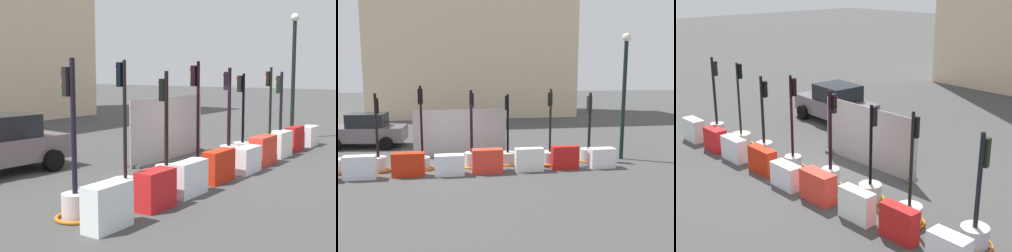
# 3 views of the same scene
# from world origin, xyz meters

# --- Properties ---
(ground_plane) EXTENTS (120.00, 120.00, 0.00)m
(ground_plane) POSITION_xyz_m (0.00, 0.00, 0.00)
(ground_plane) COLOR #444444
(traffic_light_0) EXTENTS (0.85, 0.85, 3.25)m
(traffic_light_0) POSITION_xyz_m (-5.95, -0.20, 0.57)
(traffic_light_0) COLOR beige
(traffic_light_0) RESTS_ON ground_plane
(traffic_light_1) EXTENTS (0.94, 0.94, 3.24)m
(traffic_light_1) POSITION_xyz_m (-4.25, -0.13, 0.41)
(traffic_light_1) COLOR silver
(traffic_light_1) RESTS_ON ground_plane
(traffic_light_2) EXTENTS (0.81, 0.81, 2.98)m
(traffic_light_2) POSITION_xyz_m (-2.63, -0.17, 0.50)
(traffic_light_2) COLOR silver
(traffic_light_2) RESTS_ON ground_plane
(traffic_light_3) EXTENTS (0.88, 0.88, 3.25)m
(traffic_light_3) POSITION_xyz_m (-0.98, -0.14, 0.54)
(traffic_light_3) COLOR #AFB0A8
(traffic_light_3) RESTS_ON ground_plane
(traffic_light_4) EXTENTS (0.74, 0.74, 3.07)m
(traffic_light_4) POSITION_xyz_m (0.95, -0.15, 0.57)
(traffic_light_4) COLOR silver
(traffic_light_4) RESTS_ON ground_plane
(traffic_light_5) EXTENTS (0.87, 0.87, 2.88)m
(traffic_light_5) POSITION_xyz_m (2.44, 0.06, 0.42)
(traffic_light_5) COLOR #B7B3AA
(traffic_light_5) RESTS_ON ground_plane
(traffic_light_6) EXTENTS (0.89, 0.89, 3.10)m
(traffic_light_6) POSITION_xyz_m (4.15, -0.23, 0.41)
(traffic_light_6) COLOR silver
(traffic_light_6) RESTS_ON ground_plane
(traffic_light_7) EXTENTS (0.95, 0.95, 2.92)m
(traffic_light_7) POSITION_xyz_m (5.97, 0.05, 0.50)
(traffic_light_7) COLOR silver
(traffic_light_7) RESTS_ON ground_plane
(construction_barrier_0) EXTENTS (1.02, 0.47, 0.90)m
(construction_barrier_0) POSITION_xyz_m (-6.06, -1.17, 0.45)
(construction_barrier_0) COLOR silver
(construction_barrier_0) RESTS_ON ground_plane
(construction_barrier_1) EXTENTS (0.97, 0.47, 0.86)m
(construction_barrier_1) POSITION_xyz_m (-4.44, -1.13, 0.43)
(construction_barrier_1) COLOR red
(construction_barrier_1) RESTS_ON ground_plane
(construction_barrier_2) EXTENTS (1.11, 0.42, 0.84)m
(construction_barrier_2) POSITION_xyz_m (-3.08, -1.16, 0.42)
(construction_barrier_2) COLOR white
(construction_barrier_2) RESTS_ON ground_plane
(construction_barrier_3) EXTENTS (1.16, 0.41, 0.87)m
(construction_barrier_3) POSITION_xyz_m (-1.43, -1.08, 0.43)
(construction_barrier_3) COLOR red
(construction_barrier_3) RESTS_ON ground_plane
(construction_barrier_4) EXTENTS (1.07, 0.48, 0.77)m
(construction_barrier_4) POSITION_xyz_m (0.05, -1.21, 0.39)
(construction_barrier_4) COLOR white
(construction_barrier_4) RESTS_ON ground_plane
(construction_barrier_5) EXTENTS (1.15, 0.49, 0.91)m
(construction_barrier_5) POSITION_xyz_m (1.46, -1.12, 0.46)
(construction_barrier_5) COLOR red
(construction_barrier_5) RESTS_ON ground_plane
(construction_barrier_6) EXTENTS (1.08, 0.40, 0.89)m
(construction_barrier_6) POSITION_xyz_m (3.07, -1.12, 0.44)
(construction_barrier_6) COLOR white
(construction_barrier_6) RESTS_ON ground_plane
(construction_barrier_7) EXTENTS (1.04, 0.37, 0.91)m
(construction_barrier_7) POSITION_xyz_m (4.51, -1.08, 0.45)
(construction_barrier_7) COLOR red
(construction_barrier_7) RESTS_ON ground_plane
(construction_barrier_8) EXTENTS (0.99, 0.48, 0.79)m
(construction_barrier_8) POSITION_xyz_m (6.03, -1.13, 0.39)
(construction_barrier_8) COLOR white
(construction_barrier_8) RESTS_ON ground_plane
(car_grey_saloon) EXTENTS (4.10, 2.37, 1.72)m
(car_grey_saloon) POSITION_xyz_m (-4.08, 4.70, 0.84)
(car_grey_saloon) COLOR slate
(car_grey_saloon) RESTS_ON ground_plane
(site_fence_panel) EXTENTS (4.18, 0.50, 2.11)m
(site_fence_panel) POSITION_xyz_m (0.58, 1.91, 1.01)
(site_fence_panel) COLOR #A19999
(site_fence_panel) RESTS_ON ground_plane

